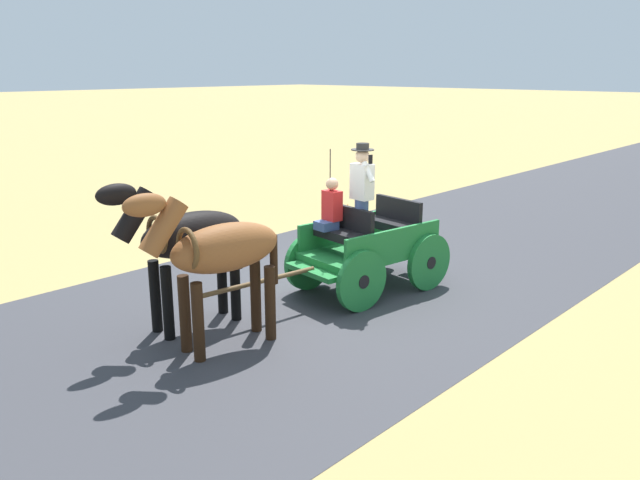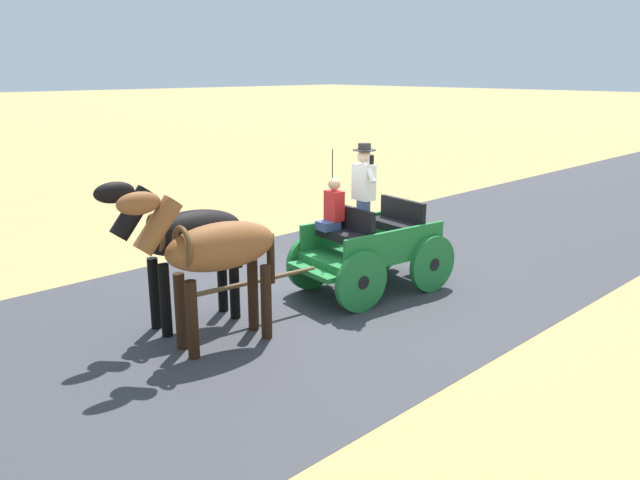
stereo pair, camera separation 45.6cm
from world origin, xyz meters
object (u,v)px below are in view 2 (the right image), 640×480
(horse_drawn_carriage, at_px, (368,244))
(traffic_cone, at_px, (359,214))
(horse_near_side, at_px, (214,251))
(horse_off_side, at_px, (185,237))

(horse_drawn_carriage, bearing_deg, traffic_cone, -45.77)
(traffic_cone, bearing_deg, horse_near_side, 117.21)
(horse_near_side, distance_m, traffic_cone, 7.29)
(horse_near_side, height_order, traffic_cone, horse_near_side)
(horse_drawn_carriage, bearing_deg, horse_near_side, 90.62)
(horse_drawn_carriage, xyz_separation_m, horse_near_side, (-0.03, 3.06, 0.51))
(horse_near_side, xyz_separation_m, traffic_cone, (3.30, -6.41, -1.07))
(horse_drawn_carriage, distance_m, horse_near_side, 3.10)
(horse_off_side, relative_size, traffic_cone, 4.42)
(traffic_cone, bearing_deg, horse_off_side, 111.09)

